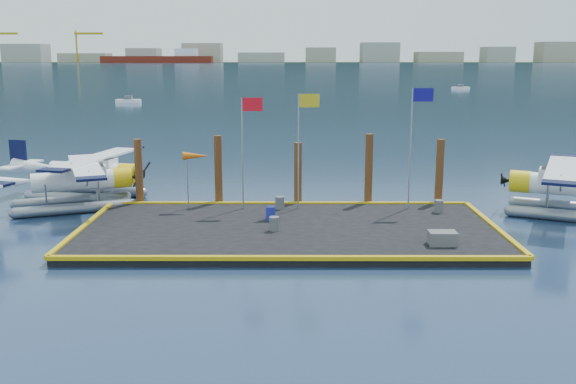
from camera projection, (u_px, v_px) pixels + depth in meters
The scene contains 21 objects.
ground at pixel (289, 234), 31.36m from camera, with size 4000.00×4000.00×0.00m, color navy.
dock at pixel (289, 230), 31.31m from camera, with size 20.00×10.00×0.40m, color black.
dock_bumpers at pixel (289, 225), 31.25m from camera, with size 20.25×10.25×0.18m, color #C29B0B, non-canonical shape.
far_backdrop at pixel (378, 56), 1728.69m from camera, with size 3050.00×2050.00×810.00m.
seaplane_b at pixel (79, 183), 36.31m from camera, with size 8.87×9.39×3.40m.
seaplane_c at pixel (91, 175), 38.79m from camera, with size 9.10×9.86×3.50m.
seaplane_d at pixel (569, 188), 34.51m from camera, with size 9.34×9.79×3.59m.
drum_0 at pixel (271, 213), 32.45m from camera, with size 0.49×0.49×0.69m, color navy.
drum_3 at pixel (274, 224), 30.49m from camera, with size 0.48×0.48×0.67m, color #535257.
drum_4 at pixel (439, 206), 34.05m from camera, with size 0.47×0.47×0.67m, color #535257.
drum_5 at pixel (280, 203), 34.77m from camera, with size 0.49×0.49×0.69m, color #535257.
crate at pixel (442, 238), 28.18m from camera, with size 1.21×0.80×0.60m, color #535257.
flagpole_red at pixel (246, 136), 34.17m from camera, with size 1.14×0.08×6.00m.
flagpole_yellow at pixel (302, 133), 34.14m from camera, with size 1.14×0.08×6.20m.
flagpole_blue at pixel (415, 130), 34.09m from camera, with size 1.14×0.08×6.50m.
windsock at pixel (196, 157), 34.41m from camera, with size 1.40×0.44×3.12m.
piling_0 at pixel (139, 174), 36.24m from camera, with size 0.44×0.44×4.00m, color #4D2C16.
piling_1 at pixel (218, 173), 36.21m from camera, with size 0.44×0.44×4.20m, color #4D2C16.
piling_2 at pixel (298, 176), 36.24m from camera, with size 0.44×0.44×3.80m, color #4D2C16.
piling_3 at pixel (369, 172), 36.18m from camera, with size 0.44×0.44×4.30m, color #4D2C16.
piling_4 at pixel (439, 174), 36.21m from camera, with size 0.44×0.44×4.00m, color #4D2C16.
Camera 1 is at (0.01, -30.24, 8.53)m, focal length 40.00 mm.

